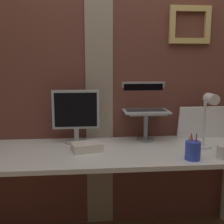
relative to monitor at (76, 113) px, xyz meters
name	(u,v)px	position (x,y,z in m)	size (l,w,h in m)	color
brick_wall_back	(126,65)	(0.40, 0.18, 0.35)	(3.13, 0.16, 2.63)	brown
desk	(113,159)	(0.26, -0.22, -0.29)	(2.08, 0.68, 0.73)	white
monitor	(76,113)	(0.00, 0.00, 0.00)	(0.35, 0.18, 0.40)	#ADB2B7
laptop_stand	(146,121)	(0.53, 0.00, -0.08)	(0.28, 0.22, 0.22)	gray
laptop	(144,103)	(0.53, 0.07, 0.06)	(0.34, 0.27, 0.22)	#ADB2B7
whiteboard_panel	(204,122)	(1.01, 0.03, -0.10)	(0.41, 0.02, 0.26)	white
desk_lamp	(208,115)	(0.90, -0.27, 0.02)	(0.12, 0.20, 0.40)	white
pen_cup	(193,150)	(0.73, -0.45, -0.17)	(0.09, 0.09, 0.16)	blue
coffee_mug	(224,152)	(0.94, -0.45, -0.18)	(0.12, 0.08, 0.09)	silver
paper_clutter_stack	(87,147)	(0.08, -0.22, -0.20)	(0.20, 0.14, 0.06)	silver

